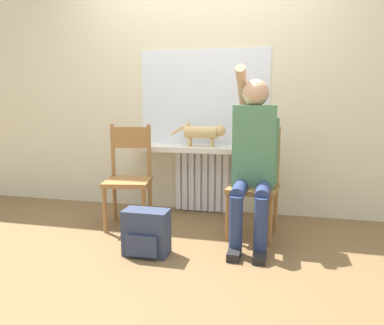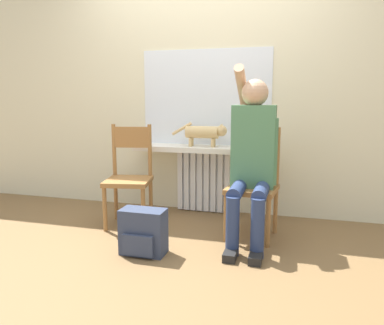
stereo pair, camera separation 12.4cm
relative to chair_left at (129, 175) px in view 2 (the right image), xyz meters
The scene contains 10 objects.
ground_plane 0.93m from the chair_left, 46.60° to the right, with size 12.00×12.00×0.00m, color brown.
wall_with_window 1.23m from the chair_left, 48.83° to the left, with size 7.00×0.06×2.70m.
radiator 0.80m from the chair_left, 45.11° to the left, with size 0.56×0.08×0.63m.
windowsill 0.75m from the chair_left, 39.23° to the left, with size 1.34×0.31×0.05m.
window_glass 1.08m from the chair_left, 47.22° to the left, with size 1.28×0.01×0.93m.
chair_left is the anchor object (origin of this frame).
chair_right 1.11m from the chair_left, ahead, with size 0.43×0.43×0.91m.
person 1.14m from the chair_left, ahead, with size 0.36×0.97×1.40m.
cat 0.83m from the chair_left, 35.94° to the left, with size 0.54×0.12×0.23m.
backpack 0.77m from the chair_left, 57.65° to the right, with size 0.33×0.21×0.34m.
Camera 2 is at (0.87, -2.44, 1.14)m, focal length 35.00 mm.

